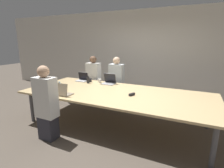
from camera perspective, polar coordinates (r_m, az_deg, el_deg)
The scene contains 14 objects.
ground_plane at distance 4.04m, azimuth 1.36°, elevation -13.00°, with size 24.00×24.00×0.00m, color brown.
curtain_wall at distance 5.86m, azimuth 10.92°, elevation 9.45°, with size 12.00×0.06×2.80m.
conference_table at distance 3.78m, azimuth 1.43°, elevation -3.41°, with size 4.03×1.69×0.75m.
laptop_near_left at distance 3.68m, azimuth -15.79°, elevation -2.50°, with size 0.31×0.26×0.26m.
person_near_left at distance 3.46m, azimuth -20.65°, elevation -6.30°, with size 0.40×0.24×1.41m.
bottle_near_left at distance 3.96m, azimuth -16.69°, elevation -1.04°, with size 0.08×0.08×0.23m.
laptop_far_midleft at distance 4.51m, azimuth -0.92°, elevation 1.04°, with size 0.33×0.27×0.27m.
person_far_midleft at distance 4.98m, azimuth 1.44°, elevation 0.54°, with size 0.40×0.24×1.40m.
cup_far_midleft at distance 4.63m, azimuth -4.08°, elevation 1.03°, with size 0.08×0.08×0.10m.
laptop_far_left at distance 4.90m, azimuth -9.59°, elevation 1.81°, with size 0.31×0.23×0.24m.
person_far_left at distance 5.28m, azimuth -6.03°, elevation 1.25°, with size 0.40×0.24×1.41m.
cup_far_left at distance 4.77m, azimuth -7.19°, elevation 1.31°, with size 0.09×0.09×0.10m.
bottle_far_left at distance 4.61m, azimuth -7.83°, elevation 1.34°, with size 0.07×0.07×0.20m.
stapler at distance 3.57m, azimuth 6.49°, elevation -3.41°, with size 0.10×0.16×0.05m.
Camera 1 is at (1.45, -3.30, 1.83)m, focal length 28.00 mm.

